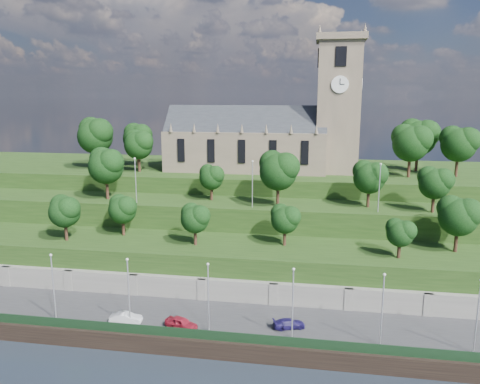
% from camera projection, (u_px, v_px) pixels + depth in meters
% --- Properties ---
extents(ground, '(320.00, 320.00, 0.00)m').
position_uv_depth(ground, '(221.00, 359.00, 54.17)').
color(ground, black).
rests_on(ground, ground).
extents(promenade, '(160.00, 12.00, 2.00)m').
position_uv_depth(promenade, '(230.00, 327.00, 59.76)').
color(promenade, '#2D2D30').
rests_on(promenade, ground).
extents(quay_wall, '(160.00, 0.50, 2.20)m').
position_uv_depth(quay_wall, '(221.00, 351.00, 53.90)').
color(quay_wall, black).
rests_on(quay_wall, ground).
extents(fence, '(160.00, 0.10, 1.20)m').
position_uv_depth(fence, '(222.00, 336.00, 54.22)').
color(fence, '#16331B').
rests_on(fence, promenade).
extents(retaining_wall, '(160.00, 2.10, 5.00)m').
position_uv_depth(retaining_wall, '(238.00, 296.00, 65.23)').
color(retaining_wall, slate).
rests_on(retaining_wall, ground).
extents(embankment_lower, '(160.00, 12.00, 8.00)m').
position_uv_depth(embankment_lower, '(245.00, 271.00, 70.75)').
color(embankment_lower, '#1C3612').
rests_on(embankment_lower, ground).
extents(embankment_upper, '(160.00, 10.00, 12.00)m').
position_uv_depth(embankment_upper, '(254.00, 237.00, 80.98)').
color(embankment_upper, '#1C3612').
rests_on(embankment_upper, ground).
extents(hilltop, '(160.00, 32.00, 15.00)m').
position_uv_depth(hilltop, '(267.00, 202.00, 100.97)').
color(hilltop, '#1C3612').
rests_on(hilltop, ground).
extents(church, '(38.60, 12.35, 27.60)m').
position_uv_depth(church, '(270.00, 133.00, 93.92)').
color(church, brown).
rests_on(church, hilltop).
extents(trees_lower, '(63.52, 9.12, 8.13)m').
position_uv_depth(trees_lower, '(259.00, 215.00, 68.96)').
color(trees_lower, '#301C12').
rests_on(trees_lower, embankment_lower).
extents(trees_upper, '(60.60, 8.21, 9.25)m').
position_uv_depth(trees_upper, '(256.00, 171.00, 77.51)').
color(trees_upper, '#301C12').
rests_on(trees_upper, embankment_upper).
extents(trees_hilltop, '(78.42, 16.33, 10.68)m').
position_uv_depth(trees_hilltop, '(278.00, 138.00, 92.48)').
color(trees_hilltop, '#301C12').
rests_on(trees_hilltop, hilltop).
extents(lamp_posts_promenade, '(60.36, 0.36, 8.78)m').
position_uv_depth(lamp_posts_promenade, '(208.00, 293.00, 55.48)').
color(lamp_posts_promenade, '#B2B2B7').
rests_on(lamp_posts_promenade, promenade).
extents(lamp_posts_upper, '(40.36, 0.36, 7.76)m').
position_uv_depth(lamp_posts_upper, '(252.00, 180.00, 75.95)').
color(lamp_posts_upper, '#B2B2B7').
rests_on(lamp_posts_upper, embankment_upper).
extents(car_left, '(4.50, 2.95, 1.42)m').
position_uv_depth(car_left, '(181.00, 323.00, 57.12)').
color(car_left, maroon).
rests_on(car_left, promenade).
extents(car_middle, '(4.14, 1.82, 1.32)m').
position_uv_depth(car_middle, '(126.00, 318.00, 58.56)').
color(car_middle, silver).
rests_on(car_middle, promenade).
extents(car_right, '(4.27, 2.74, 1.15)m').
position_uv_depth(car_right, '(289.00, 324.00, 57.27)').
color(car_right, '#1F1753').
rests_on(car_right, promenade).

